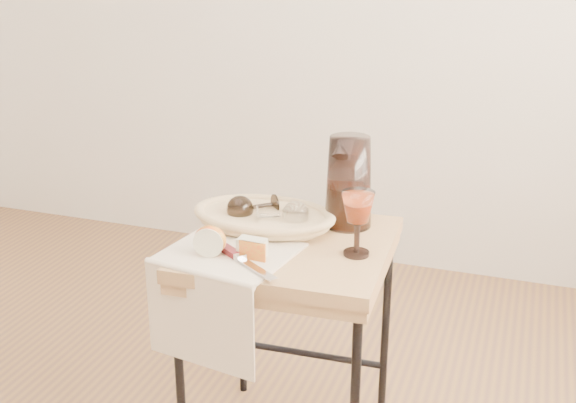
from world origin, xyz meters
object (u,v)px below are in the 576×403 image
at_px(tea_towel, 229,252).
at_px(goblet_lying_a, 255,207).
at_px(goblet_lying_b, 279,215).
at_px(pitcher, 349,182).
at_px(table_knife, 242,258).
at_px(bread_basket, 264,219).
at_px(apple_half, 210,240).
at_px(wine_goblet, 357,223).
at_px(side_table, 290,350).

bearing_deg(tea_towel, goblet_lying_a, 102.61).
bearing_deg(goblet_lying_a, goblet_lying_b, 114.16).
xyz_separation_m(pitcher, table_knife, (-0.18, -0.34, -0.11)).
bearing_deg(bread_basket, goblet_lying_b, -21.87).
relative_size(bread_basket, goblet_lying_b, 2.92).
bearing_deg(pitcher, apple_half, -146.51).
bearing_deg(goblet_lying_b, wine_goblet, -41.03).
xyz_separation_m(tea_towel, bread_basket, (0.02, 0.20, 0.02)).
xyz_separation_m(tea_towel, goblet_lying_a, (-0.01, 0.21, 0.05)).
relative_size(side_table, wine_goblet, 3.88).
bearing_deg(apple_half, table_knife, -20.58).
relative_size(goblet_lying_b, apple_half, 1.47).
distance_m(goblet_lying_b, pitcher, 0.21).
distance_m(bread_basket, apple_half, 0.24).
distance_m(side_table, goblet_lying_b, 0.39).
distance_m(side_table, pitcher, 0.50).
distance_m(goblet_lying_a, pitcher, 0.27).
bearing_deg(pitcher, bread_basket, -172.89).
distance_m(tea_towel, table_knife, 0.07).
xyz_separation_m(goblet_lying_a, pitcher, (0.25, 0.08, 0.08)).
xyz_separation_m(side_table, goblet_lying_a, (-0.14, 0.09, 0.38)).
distance_m(tea_towel, goblet_lying_a, 0.22).
bearing_deg(apple_half, bread_basket, 66.00).
height_order(apple_half, table_knife, apple_half).
distance_m(pitcher, apple_half, 0.43).
distance_m(goblet_lying_b, table_knife, 0.23).
xyz_separation_m(goblet_lying_a, apple_half, (-0.02, -0.24, -0.01)).
bearing_deg(side_table, goblet_lying_b, 134.75).
bearing_deg(side_table, tea_towel, -134.06).
bearing_deg(apple_half, tea_towel, 27.74).
relative_size(goblet_lying_a, wine_goblet, 0.72).
height_order(tea_towel, pitcher, pitcher).
bearing_deg(side_table, apple_half, -135.84).
relative_size(goblet_lying_b, wine_goblet, 0.71).
bearing_deg(apple_half, side_table, 34.17).
xyz_separation_m(goblet_lying_b, wine_goblet, (0.24, -0.08, 0.04)).
relative_size(goblet_lying_b, pitcher, 0.42).
bearing_deg(side_table, table_knife, -111.19).
bearing_deg(goblet_lying_b, apple_half, -141.36).
relative_size(pitcher, wine_goblet, 1.72).
relative_size(bread_basket, goblet_lying_a, 2.90).
distance_m(goblet_lying_b, wine_goblet, 0.25).
bearing_deg(goblet_lying_b, tea_towel, -135.37).
height_order(goblet_lying_b, pitcher, pitcher).
bearing_deg(side_table, bread_basket, 145.24).
xyz_separation_m(bread_basket, table_knife, (0.04, -0.24, -0.01)).
bearing_deg(wine_goblet, goblet_lying_a, 160.58).
distance_m(goblet_lying_a, table_knife, 0.27).
relative_size(apple_half, table_knife, 0.33).
relative_size(goblet_lying_a, table_knife, 0.49).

